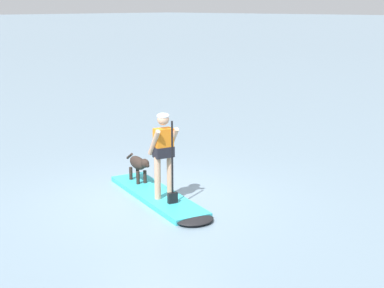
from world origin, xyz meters
TOP-DOWN VIEW (x-y plane):
  - ground_plane at (0.00, 0.00)m, footprint 400.00×400.00m
  - paddleboard at (0.21, -0.07)m, footprint 3.28×1.66m
  - person_paddler at (0.31, -0.10)m, footprint 0.67×0.58m
  - dog at (-0.81, 0.26)m, footprint 1.04×0.42m

SIDE VIEW (x-z plane):
  - ground_plane at x=0.00m, z-range 0.00..0.00m
  - paddleboard at x=0.21m, z-range 0.00..0.10m
  - dog at x=-0.81m, z-range 0.20..0.76m
  - person_paddler at x=0.31m, z-range 0.23..1.85m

